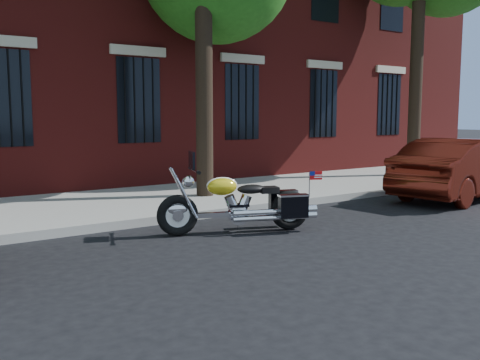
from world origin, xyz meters
TOP-DOWN VIEW (x-y plane):
  - ground at (0.00, 0.00)m, footprint 120.00×120.00m
  - curb at (0.00, 1.38)m, footprint 40.00×0.16m
  - sidewalk at (0.00, 3.26)m, footprint 40.00×3.60m
  - motorcycle at (-0.56, -0.00)m, footprint 2.36×1.32m
  - car_maroon at (5.44, 0.01)m, footprint 4.24×1.90m

SIDE VIEW (x-z plane):
  - ground at x=0.00m, z-range 0.00..0.00m
  - curb at x=0.00m, z-range 0.00..0.15m
  - sidewalk at x=0.00m, z-range 0.00..0.15m
  - motorcycle at x=-0.56m, z-range -0.21..1.09m
  - car_maroon at x=5.44m, z-range 0.00..1.35m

